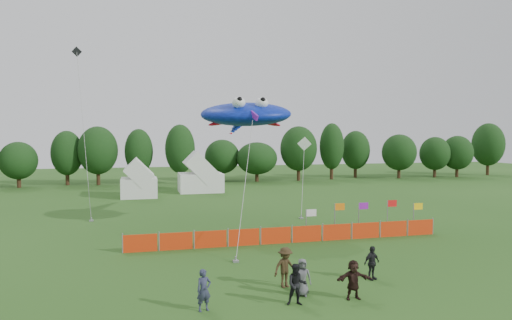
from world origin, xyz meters
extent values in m
plane|color=#234C16|center=(0.00, 0.00, 0.00)|extent=(160.00, 160.00, 0.00)
cylinder|color=#382314|center=(-21.24, 44.50, 0.96)|extent=(0.50, 0.50, 1.91)
ellipsoid|color=black|center=(-21.24, 44.50, 3.45)|extent=(4.61, 4.61, 4.30)
cylinder|color=#382314|center=(-15.73, 46.21, 1.19)|extent=(0.50, 0.50, 2.38)
ellipsoid|color=black|center=(-15.73, 46.21, 4.30)|extent=(4.09, 4.09, 5.35)
cylinder|color=#382314|center=(-11.75, 45.39, 1.29)|extent=(0.50, 0.50, 2.57)
ellipsoid|color=black|center=(-11.75, 45.39, 4.64)|extent=(5.20, 5.20, 5.79)
cylinder|color=#382314|center=(-6.44, 45.32, 1.23)|extent=(0.50, 0.50, 2.46)
ellipsoid|color=black|center=(-6.44, 45.32, 4.45)|extent=(3.78, 3.78, 5.55)
cylinder|color=#382314|center=(-0.99, 43.92, 1.33)|extent=(0.50, 0.50, 2.66)
ellipsoid|color=black|center=(-0.99, 43.92, 4.81)|extent=(4.05, 4.05, 5.99)
cylinder|color=#382314|center=(5.28, 46.53, 0.99)|extent=(0.50, 0.50, 1.98)
ellipsoid|color=black|center=(5.28, 46.53, 3.58)|extent=(5.06, 5.06, 4.46)
cylinder|color=#382314|center=(9.99, 44.56, 0.93)|extent=(0.50, 0.50, 1.86)
ellipsoid|color=black|center=(9.99, 44.56, 3.35)|extent=(5.86, 5.86, 4.18)
cylinder|color=#382314|center=(16.28, 44.38, 1.31)|extent=(0.50, 0.50, 2.62)
ellipsoid|color=black|center=(16.28, 44.38, 4.73)|extent=(5.41, 5.41, 5.89)
cylinder|color=#382314|center=(21.78, 44.99, 1.39)|extent=(0.50, 0.50, 2.78)
ellipsoid|color=black|center=(21.78, 44.99, 5.02)|extent=(3.67, 3.67, 6.26)
cylinder|color=#382314|center=(26.67, 46.88, 1.21)|extent=(0.50, 0.50, 2.42)
ellipsoid|color=black|center=(26.67, 46.88, 4.36)|extent=(4.46, 4.46, 5.44)
cylinder|color=#382314|center=(32.69, 44.13, 1.12)|extent=(0.50, 0.50, 2.24)
ellipsoid|color=black|center=(32.69, 44.13, 4.04)|extent=(5.26, 5.26, 5.03)
cylinder|color=#382314|center=(39.09, 44.15, 1.05)|extent=(0.50, 0.50, 2.10)
ellipsoid|color=black|center=(39.09, 44.15, 3.80)|extent=(4.74, 4.74, 4.73)
cylinder|color=#382314|center=(42.84, 43.69, 1.08)|extent=(0.50, 0.50, 2.16)
ellipsoid|color=black|center=(42.84, 43.69, 3.91)|extent=(4.88, 4.88, 4.87)
cylinder|color=#382314|center=(50.29, 45.54, 1.43)|extent=(0.50, 0.50, 2.85)
ellipsoid|color=black|center=(50.29, 45.54, 5.15)|extent=(5.19, 5.19, 6.42)
cube|color=white|center=(-6.44, 31.52, 1.03)|extent=(3.73, 3.73, 2.05)
cube|color=white|center=(0.56, 34.52, 1.10)|extent=(5.00, 4.00, 2.20)
cube|color=red|center=(-6.38, 7.49, 0.50)|extent=(1.90, 0.06, 1.00)
cube|color=red|center=(-4.38, 7.49, 0.50)|extent=(1.90, 0.06, 1.00)
cube|color=red|center=(-2.38, 7.49, 0.50)|extent=(1.90, 0.06, 1.00)
cube|color=red|center=(-0.38, 7.49, 0.50)|extent=(1.90, 0.06, 1.00)
cube|color=red|center=(1.62, 7.49, 0.50)|extent=(1.90, 0.06, 1.00)
cube|color=red|center=(3.62, 7.49, 0.50)|extent=(1.90, 0.06, 1.00)
cube|color=red|center=(5.62, 7.49, 0.50)|extent=(1.90, 0.06, 1.00)
cube|color=red|center=(7.62, 7.49, 0.50)|extent=(1.90, 0.06, 1.00)
cube|color=red|center=(9.62, 7.49, 0.50)|extent=(1.90, 0.06, 1.00)
cube|color=red|center=(11.62, 7.49, 0.50)|extent=(1.90, 0.06, 1.00)
cylinder|color=gray|center=(4.00, 8.60, 0.91)|extent=(0.06, 0.06, 1.82)
cube|color=white|center=(4.35, 8.60, 1.60)|extent=(0.70, 0.02, 0.45)
cylinder|color=gray|center=(6.00, 8.63, 1.07)|extent=(0.06, 0.06, 2.13)
cube|color=orange|center=(6.35, 8.63, 1.91)|extent=(0.70, 0.02, 0.45)
cylinder|color=gray|center=(8.00, 9.17, 1.02)|extent=(0.06, 0.06, 2.03)
cube|color=purple|center=(8.35, 9.17, 1.81)|extent=(0.70, 0.02, 0.45)
cylinder|color=gray|center=(10.00, 8.89, 1.09)|extent=(0.06, 0.06, 2.17)
cube|color=red|center=(10.35, 8.89, 1.95)|extent=(0.70, 0.02, 0.45)
cylinder|color=gray|center=(12.00, 8.84, 0.95)|extent=(0.06, 0.06, 1.90)
cube|color=yellow|center=(12.35, 8.84, 1.67)|extent=(0.70, 0.02, 0.45)
imported|color=#2B2E48|center=(-4.08, -2.06, 0.79)|extent=(0.65, 0.52, 1.57)
imported|color=black|center=(-0.51, -2.37, 0.80)|extent=(0.90, 0.77, 1.61)
imported|color=#322514|center=(-0.30, -0.28, 0.88)|extent=(1.26, 0.93, 1.75)
imported|color=black|center=(3.85, -0.24, 0.77)|extent=(0.98, 0.63, 1.54)
imported|color=#515156|center=(0.04, -1.44, 0.76)|extent=(0.85, 0.67, 1.53)
imported|color=black|center=(1.90, -2.32, 0.79)|extent=(1.50, 0.61, 1.58)
ellipsoid|color=#0D28C0|center=(0.86, 12.24, 8.07)|extent=(7.47, 6.46, 2.21)
sphere|color=white|center=(0.07, 10.87, 8.76)|extent=(0.89, 0.89, 0.89)
sphere|color=white|center=(1.65, 10.87, 8.76)|extent=(0.89, 0.89, 0.89)
ellipsoid|color=red|center=(-0.83, 12.46, 7.49)|extent=(1.86, 0.81, 0.29)
ellipsoid|color=red|center=(2.55, 12.46, 7.49)|extent=(1.86, 0.81, 0.29)
cube|color=purple|center=(0.86, 9.82, 7.86)|extent=(0.37, 0.96, 0.70)
cylinder|color=#A5A5A5|center=(-0.36, 7.13, 3.89)|extent=(2.47, 6.08, 7.79)
cube|color=gray|center=(-1.57, 4.10, 0.05)|extent=(0.30, 0.30, 0.10)
cube|color=white|center=(9.96, 25.01, 5.76)|extent=(1.43, 0.39, 1.43)
cylinder|color=#A5A5A5|center=(7.98, 20.00, 2.88)|extent=(3.99, 10.03, 5.79)
cube|color=gray|center=(6.00, 15.00, 0.05)|extent=(0.30, 0.30, 0.10)
cube|color=black|center=(-11.48, 23.54, 13.82)|extent=(0.88, 0.25, 0.88)
cylinder|color=#A5A5A5|center=(-10.74, 20.77, 6.91)|extent=(1.52, 5.57, 13.83)
cube|color=gray|center=(-10.00, 18.00, 0.05)|extent=(0.30, 0.30, 0.10)
camera|label=1|loc=(-6.34, -18.77, 6.54)|focal=32.00mm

